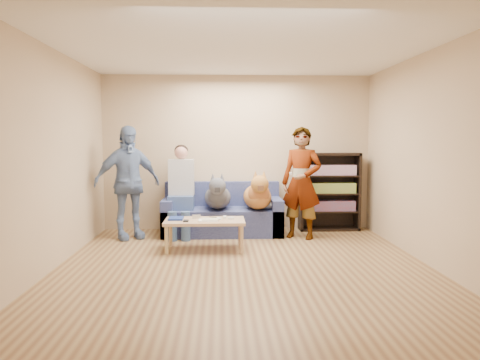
{
  "coord_description": "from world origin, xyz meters",
  "views": [
    {
      "loc": [
        -0.27,
        -5.43,
        1.53
      ],
      "look_at": [
        0.0,
        1.2,
        0.95
      ],
      "focal_mm": 35.0,
      "sensor_mm": 36.0,
      "label": 1
    }
  ],
  "objects_px": {
    "person_seated": "(181,187)",
    "bookshelf": "(329,190)",
    "person_standing_right": "(301,183)",
    "notebook_blue": "(176,218)",
    "person_standing_left": "(127,183)",
    "dog_tan": "(258,195)",
    "camera_silver": "(196,217)",
    "coffee_table": "(205,223)",
    "dog_gray": "(218,196)",
    "sofa": "(222,216)"
  },
  "relations": [
    {
      "from": "camera_silver",
      "to": "person_seated",
      "type": "xyz_separation_m",
      "value": [
        -0.29,
        0.88,
        0.33
      ]
    },
    {
      "from": "person_standing_right",
      "to": "notebook_blue",
      "type": "xyz_separation_m",
      "value": [
        -1.87,
        -0.66,
        -0.43
      ]
    },
    {
      "from": "bookshelf",
      "to": "person_standing_right",
      "type": "bearing_deg",
      "value": -132.06
    },
    {
      "from": "bookshelf",
      "to": "sofa",
      "type": "bearing_deg",
      "value": -172.6
    },
    {
      "from": "sofa",
      "to": "bookshelf",
      "type": "relative_size",
      "value": 1.46
    },
    {
      "from": "notebook_blue",
      "to": "person_seated",
      "type": "distance_m",
      "value": 1.01
    },
    {
      "from": "camera_silver",
      "to": "coffee_table",
      "type": "height_order",
      "value": "camera_silver"
    },
    {
      "from": "dog_gray",
      "to": "dog_tan",
      "type": "relative_size",
      "value": 1.06
    },
    {
      "from": "person_standing_right",
      "to": "dog_gray",
      "type": "bearing_deg",
      "value": -160.91
    },
    {
      "from": "camera_silver",
      "to": "bookshelf",
      "type": "bearing_deg",
      "value": 29.72
    },
    {
      "from": "dog_tan",
      "to": "notebook_blue",
      "type": "bearing_deg",
      "value": -144.98
    },
    {
      "from": "person_standing_left",
      "to": "coffee_table",
      "type": "relative_size",
      "value": 1.58
    },
    {
      "from": "sofa",
      "to": "dog_tan",
      "type": "relative_size",
      "value": 1.61
    },
    {
      "from": "person_standing_right",
      "to": "bookshelf",
      "type": "height_order",
      "value": "person_standing_right"
    },
    {
      "from": "dog_tan",
      "to": "camera_silver",
      "type": "bearing_deg",
      "value": -140.08
    },
    {
      "from": "person_standing_right",
      "to": "camera_silver",
      "type": "bearing_deg",
      "value": -130.95
    },
    {
      "from": "person_standing_right",
      "to": "notebook_blue",
      "type": "height_order",
      "value": "person_standing_right"
    },
    {
      "from": "camera_silver",
      "to": "dog_tan",
      "type": "bearing_deg",
      "value": 39.92
    },
    {
      "from": "notebook_blue",
      "to": "camera_silver",
      "type": "relative_size",
      "value": 2.36
    },
    {
      "from": "person_standing_right",
      "to": "dog_gray",
      "type": "xyz_separation_m",
      "value": [
        -1.29,
        0.22,
        -0.22
      ]
    },
    {
      "from": "notebook_blue",
      "to": "person_standing_right",
      "type": "bearing_deg",
      "value": 19.54
    },
    {
      "from": "person_standing_right",
      "to": "dog_tan",
      "type": "distance_m",
      "value": 0.71
    },
    {
      "from": "coffee_table",
      "to": "bookshelf",
      "type": "distance_m",
      "value": 2.48
    },
    {
      "from": "dog_gray",
      "to": "dog_tan",
      "type": "distance_m",
      "value": 0.63
    },
    {
      "from": "camera_silver",
      "to": "dog_gray",
      "type": "xyz_separation_m",
      "value": [
        0.29,
        0.81,
        0.2
      ]
    },
    {
      "from": "dog_gray",
      "to": "bookshelf",
      "type": "bearing_deg",
      "value": 12.91
    },
    {
      "from": "notebook_blue",
      "to": "bookshelf",
      "type": "relative_size",
      "value": 0.2
    },
    {
      "from": "person_standing_right",
      "to": "dog_gray",
      "type": "relative_size",
      "value": 1.37
    },
    {
      "from": "sofa",
      "to": "coffee_table",
      "type": "relative_size",
      "value": 1.73
    },
    {
      "from": "sofa",
      "to": "bookshelf",
      "type": "xyz_separation_m",
      "value": [
        1.8,
        0.23,
        0.4
      ]
    },
    {
      "from": "sofa",
      "to": "dog_gray",
      "type": "bearing_deg",
      "value": -110.89
    },
    {
      "from": "person_standing_right",
      "to": "coffee_table",
      "type": "bearing_deg",
      "value": -125.52
    },
    {
      "from": "notebook_blue",
      "to": "person_seated",
      "type": "relative_size",
      "value": 0.18
    },
    {
      "from": "person_standing_right",
      "to": "camera_silver",
      "type": "xyz_separation_m",
      "value": [
        -1.59,
        -0.59,
        -0.42
      ]
    },
    {
      "from": "dog_gray",
      "to": "bookshelf",
      "type": "xyz_separation_m",
      "value": [
        1.87,
        0.43,
        0.04
      ]
    },
    {
      "from": "person_standing_left",
      "to": "dog_tan",
      "type": "height_order",
      "value": "person_standing_left"
    },
    {
      "from": "notebook_blue",
      "to": "dog_gray",
      "type": "xyz_separation_m",
      "value": [
        0.57,
        0.88,
        0.21
      ]
    },
    {
      "from": "person_standing_right",
      "to": "notebook_blue",
      "type": "bearing_deg",
      "value": -131.89
    },
    {
      "from": "camera_silver",
      "to": "sofa",
      "type": "xyz_separation_m",
      "value": [
        0.37,
        1.0,
        -0.16
      ]
    },
    {
      "from": "person_seated",
      "to": "bookshelf",
      "type": "xyz_separation_m",
      "value": [
        2.46,
        0.36,
        -0.09
      ]
    },
    {
      "from": "dog_tan",
      "to": "coffee_table",
      "type": "bearing_deg",
      "value": -132.02
    },
    {
      "from": "person_standing_left",
      "to": "person_seated",
      "type": "bearing_deg",
      "value": -14.73
    },
    {
      "from": "notebook_blue",
      "to": "person_seated",
      "type": "bearing_deg",
      "value": 90.45
    },
    {
      "from": "person_standing_right",
      "to": "coffee_table",
      "type": "relative_size",
      "value": 1.56
    },
    {
      "from": "person_standing_left",
      "to": "coffee_table",
      "type": "bearing_deg",
      "value": -62.76
    },
    {
      "from": "person_standing_right",
      "to": "sofa",
      "type": "bearing_deg",
      "value": -170.12
    },
    {
      "from": "dog_gray",
      "to": "dog_tan",
      "type": "xyz_separation_m",
      "value": [
        0.63,
        -0.03,
        0.01
      ]
    },
    {
      "from": "person_seated",
      "to": "bookshelf",
      "type": "bearing_deg",
      "value": 8.35
    },
    {
      "from": "notebook_blue",
      "to": "person_standing_left",
      "type": "bearing_deg",
      "value": 137.61
    },
    {
      "from": "coffee_table",
      "to": "dog_gray",
      "type": "bearing_deg",
      "value": 79.42
    }
  ]
}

